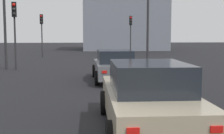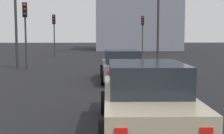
{
  "view_description": "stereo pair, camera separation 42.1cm",
  "coord_description": "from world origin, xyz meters",
  "px_view_note": "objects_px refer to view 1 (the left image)",
  "views": [
    {
      "loc": [
        -4.36,
        -0.2,
        2.19
      ],
      "look_at": [
        3.76,
        -0.96,
        1.33
      ],
      "focal_mm": 49.79,
      "sensor_mm": 36.0,
      "label": 1
    },
    {
      "loc": [
        -4.38,
        -0.62,
        2.19
      ],
      "look_at": [
        3.76,
        -0.96,
        1.33
      ],
      "focal_mm": 49.79,
      "sensor_mm": 36.0,
      "label": 2
    }
  ],
  "objects_px": {
    "car_grey_left_lead": "(114,66)",
    "traffic_light_near_left": "(131,27)",
    "car_beige_left_second": "(147,98)",
    "traffic_light_near_right": "(42,27)",
    "street_lamp_far": "(148,2)",
    "traffic_light_far_left": "(14,21)"
  },
  "relations": [
    {
      "from": "car_grey_left_lead",
      "to": "street_lamp_far",
      "type": "bearing_deg",
      "value": -24.48
    },
    {
      "from": "traffic_light_far_left",
      "to": "traffic_light_near_left",
      "type": "bearing_deg",
      "value": 134.51
    },
    {
      "from": "traffic_light_near_right",
      "to": "street_lamp_far",
      "type": "height_order",
      "value": "street_lamp_far"
    },
    {
      "from": "traffic_light_near_left",
      "to": "traffic_light_near_right",
      "type": "relative_size",
      "value": 0.99
    },
    {
      "from": "car_beige_left_second",
      "to": "car_grey_left_lead",
      "type": "bearing_deg",
      "value": 1.05
    },
    {
      "from": "car_grey_left_lead",
      "to": "car_beige_left_second",
      "type": "bearing_deg",
      "value": 179.51
    },
    {
      "from": "car_grey_left_lead",
      "to": "car_beige_left_second",
      "type": "height_order",
      "value": "car_beige_left_second"
    },
    {
      "from": "car_grey_left_lead",
      "to": "traffic_light_near_right",
      "type": "relative_size",
      "value": 1.07
    },
    {
      "from": "traffic_light_far_left",
      "to": "car_beige_left_second",
      "type": "bearing_deg",
      "value": 16.6
    },
    {
      "from": "car_grey_left_lead",
      "to": "traffic_light_near_left",
      "type": "bearing_deg",
      "value": -11.67
    },
    {
      "from": "traffic_light_near_left",
      "to": "traffic_light_near_right",
      "type": "bearing_deg",
      "value": -79.82
    },
    {
      "from": "car_beige_left_second",
      "to": "traffic_light_near_left",
      "type": "relative_size",
      "value": 1.19
    },
    {
      "from": "traffic_light_far_left",
      "to": "street_lamp_far",
      "type": "distance_m",
      "value": 8.86
    },
    {
      "from": "car_beige_left_second",
      "to": "street_lamp_far",
      "type": "relative_size",
      "value": 0.64
    },
    {
      "from": "car_beige_left_second",
      "to": "traffic_light_near_left",
      "type": "xyz_separation_m",
      "value": [
        23.89,
        -3.26,
        2.14
      ]
    },
    {
      "from": "traffic_light_near_right",
      "to": "traffic_light_far_left",
      "type": "bearing_deg",
      "value": 3.79
    },
    {
      "from": "car_grey_left_lead",
      "to": "street_lamp_far",
      "type": "xyz_separation_m",
      "value": [
        6.62,
        -2.97,
        3.68
      ]
    },
    {
      "from": "car_grey_left_lead",
      "to": "traffic_light_near_right",
      "type": "distance_m",
      "value": 16.44
    },
    {
      "from": "traffic_light_near_left",
      "to": "street_lamp_far",
      "type": "relative_size",
      "value": 0.54
    },
    {
      "from": "traffic_light_near_right",
      "to": "car_grey_left_lead",
      "type": "bearing_deg",
      "value": 24.4
    },
    {
      "from": "car_grey_left_lead",
      "to": "car_beige_left_second",
      "type": "relative_size",
      "value": 0.91
    },
    {
      "from": "car_grey_left_lead",
      "to": "traffic_light_near_left",
      "type": "distance_m",
      "value": 16.66
    }
  ]
}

